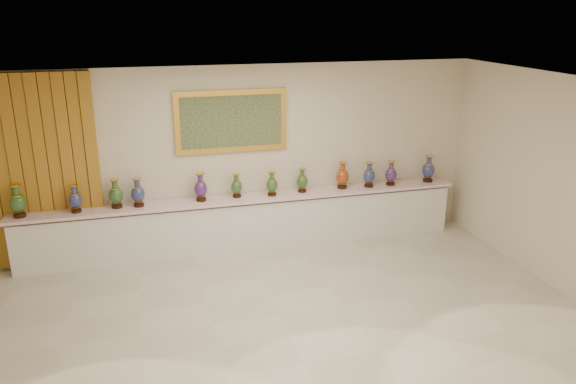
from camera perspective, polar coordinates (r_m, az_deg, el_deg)
name	(u,v)px	position (r m, az deg, el deg)	size (l,w,h in m)	color
ground	(280,315)	(7.56, -0.79, -12.34)	(8.00, 8.00, 0.00)	beige
room	(75,164)	(9.08, -20.82, 2.71)	(8.00, 8.00, 8.00)	beige
counter	(246,223)	(9.36, -4.28, -3.15)	(7.28, 0.48, 0.90)	white
vase_0	(18,203)	(9.13, -25.76, -0.98)	(0.25, 0.25, 0.49)	black
vase_1	(75,200)	(9.02, -20.82, -0.77)	(0.26, 0.26, 0.43)	black
vase_2	(116,195)	(9.01, -17.09, -0.28)	(0.24, 0.24, 0.46)	black
vase_3	(138,194)	(8.98, -15.00, -0.16)	(0.23, 0.23, 0.46)	black
vase_4	(201,189)	(9.03, -8.87, 0.35)	(0.22, 0.22, 0.46)	black
vase_5	(237,187)	(9.14, -5.25, 0.55)	(0.19, 0.19, 0.40)	black
vase_6	(272,185)	(9.19, -1.65, 0.74)	(0.19, 0.19, 0.41)	black
vase_7	(302,181)	(9.37, 1.45, 1.09)	(0.22, 0.22, 0.41)	black
vase_8	(342,176)	(9.59, 5.55, 1.58)	(0.28, 0.28, 0.46)	black
vase_9	(369,176)	(9.73, 8.24, 1.65)	(0.21, 0.21, 0.44)	black
vase_10	(391,174)	(9.89, 10.41, 1.79)	(0.25, 0.25, 0.43)	black
vase_11	(428,170)	(10.22, 14.07, 2.19)	(0.28, 0.28, 0.48)	black
label_card	(198,203)	(8.97, -9.13, -1.15)	(0.10, 0.06, 0.00)	white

